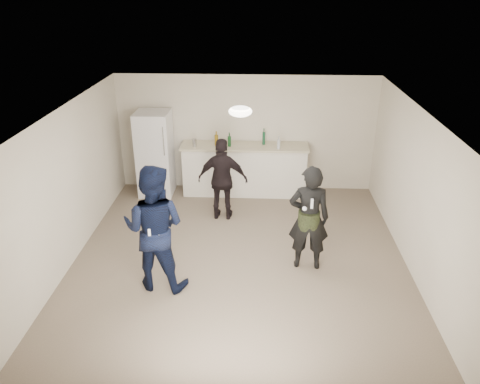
{
  "coord_description": "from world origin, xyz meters",
  "views": [
    {
      "loc": [
        0.32,
        -6.63,
        4.29
      ],
      "look_at": [
        0.0,
        0.2,
        1.15
      ],
      "focal_mm": 35.0,
      "sensor_mm": 36.0,
      "label": 1
    }
  ],
  "objects_px": {
    "woman": "(309,218)",
    "spectator": "(223,180)",
    "counter": "(245,170)",
    "shaker": "(195,143)",
    "fridge": "(155,154)",
    "man": "(154,228)"
  },
  "relations": [
    {
      "from": "woman",
      "to": "spectator",
      "type": "xyz_separation_m",
      "value": [
        -1.48,
        1.63,
        -0.07
      ]
    },
    {
      "from": "counter",
      "to": "fridge",
      "type": "xyz_separation_m",
      "value": [
        -1.9,
        -0.07,
        0.38
      ]
    },
    {
      "from": "shaker",
      "to": "counter",
      "type": "bearing_deg",
      "value": 6.27
    },
    {
      "from": "fridge",
      "to": "man",
      "type": "xyz_separation_m",
      "value": [
        0.71,
        -3.34,
        0.08
      ]
    },
    {
      "from": "woman",
      "to": "spectator",
      "type": "height_order",
      "value": "woman"
    },
    {
      "from": "counter",
      "to": "shaker",
      "type": "relative_size",
      "value": 15.29
    },
    {
      "from": "shaker",
      "to": "fridge",
      "type": "bearing_deg",
      "value": 177.06
    },
    {
      "from": "fridge",
      "to": "woman",
      "type": "bearing_deg",
      "value": -42.23
    },
    {
      "from": "fridge",
      "to": "spectator",
      "type": "bearing_deg",
      "value": -35.88
    },
    {
      "from": "spectator",
      "to": "shaker",
      "type": "bearing_deg",
      "value": -54.09
    },
    {
      "from": "woman",
      "to": "spectator",
      "type": "bearing_deg",
      "value": -44.99
    },
    {
      "from": "counter",
      "to": "spectator",
      "type": "distance_m",
      "value": 1.26
    },
    {
      "from": "man",
      "to": "woman",
      "type": "height_order",
      "value": "man"
    },
    {
      "from": "counter",
      "to": "shaker",
      "type": "xyz_separation_m",
      "value": [
        -1.04,
        -0.11,
        0.65
      ]
    },
    {
      "from": "counter",
      "to": "man",
      "type": "bearing_deg",
      "value": -109.23
    },
    {
      "from": "counter",
      "to": "shaker",
      "type": "bearing_deg",
      "value": -173.73
    },
    {
      "from": "fridge",
      "to": "shaker",
      "type": "xyz_separation_m",
      "value": [
        0.86,
        -0.04,
        0.28
      ]
    },
    {
      "from": "counter",
      "to": "spectator",
      "type": "relative_size",
      "value": 1.61
    },
    {
      "from": "counter",
      "to": "spectator",
      "type": "bearing_deg",
      "value": -107.44
    },
    {
      "from": "fridge",
      "to": "spectator",
      "type": "relative_size",
      "value": 1.12
    },
    {
      "from": "fridge",
      "to": "woman",
      "type": "xyz_separation_m",
      "value": [
        3.01,
        -2.73,
        -0.03
      ]
    },
    {
      "from": "man",
      "to": "fridge",
      "type": "bearing_deg",
      "value": -69.81
    }
  ]
}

